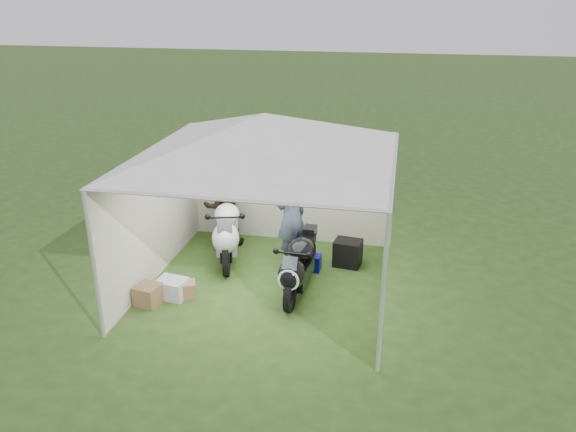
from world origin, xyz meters
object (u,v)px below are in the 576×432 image
motorcycle_white (227,230)px  crate_3 (184,290)px  motorcycle_black (299,265)px  crate_0 (172,288)px  paddock_stand (310,262)px  canopy_tent (266,140)px  person_blue_jacket (292,216)px  equipment_box (348,253)px  person_dark_jacket (223,206)px  crate_1 (148,295)px  crate_2 (172,291)px

motorcycle_white → crate_3: 1.61m
motorcycle_black → crate_0: size_ratio=4.04×
crate_0 → paddock_stand: bearing=34.3°
canopy_tent → motorcycle_black: 2.13m
canopy_tent → person_blue_jacket: bearing=74.9°
motorcycle_black → person_blue_jacket: bearing=110.1°
canopy_tent → paddock_stand: canopy_tent is taller
equipment_box → person_dark_jacket: bearing=170.0°
paddock_stand → crate_1: bearing=-144.2°
canopy_tent → crate_1: canopy_tent is taller
canopy_tent → crate_3: bearing=-151.4°
paddock_stand → crate_2: paddock_stand is taller
equipment_box → crate_0: bearing=-147.3°
motorcycle_white → crate_3: motorcycle_white is taller
person_dark_jacket → crate_3: 2.26m
equipment_box → crate_2: bearing=-146.8°
motorcycle_white → canopy_tent: bearing=-55.1°
crate_1 → crate_3: size_ratio=0.94×
canopy_tent → equipment_box: (1.28, 1.02, -2.33)m
canopy_tent → crate_0: canopy_tent is taller
crate_2 → crate_3: size_ratio=0.77×
person_blue_jacket → crate_1: size_ratio=5.06×
crate_0 → person_dark_jacket: bearing=84.3°
person_dark_jacket → crate_3: person_dark_jacket is taller
canopy_tent → motorcycle_white: bearing=139.8°
motorcycle_black → crate_2: 2.14m
crate_3 → person_dark_jacket: bearing=89.1°
motorcycle_black → crate_0: 2.14m
person_blue_jacket → crate_0: (-1.70, -1.63, -0.78)m
canopy_tent → crate_2: size_ratio=18.47×
crate_2 → crate_3: 0.19m
motorcycle_black → crate_3: size_ratio=4.86×
motorcycle_black → equipment_box: 1.43m
person_blue_jacket → crate_0: 2.48m
motorcycle_white → equipment_box: motorcycle_white is taller
person_dark_jacket → crate_2: 2.34m
canopy_tent → equipment_box: 2.85m
canopy_tent → crate_2: (-1.45, -0.76, -2.46)m
paddock_stand → crate_2: (-2.07, -1.44, -0.04)m
equipment_box → crate_1: equipment_box is taller
canopy_tent → crate_2: canopy_tent is taller
crate_1 → crate_2: bearing=41.4°
paddock_stand → crate_1: size_ratio=1.06×
crate_3 → equipment_box: bearing=34.0°
person_blue_jacket → crate_3: size_ratio=4.73×
crate_0 → crate_1: crate_1 is taller
canopy_tent → crate_2: 2.96m
paddock_stand → motorcycle_white: bearing=175.2°
motorcycle_white → crate_0: size_ratio=4.45×
person_blue_jacket → crate_0: bearing=-6.8°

